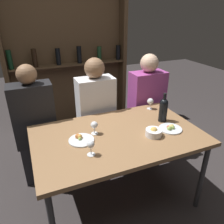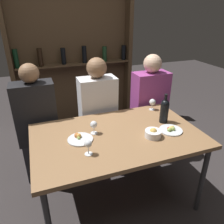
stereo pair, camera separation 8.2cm
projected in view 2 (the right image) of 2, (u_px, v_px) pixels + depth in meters
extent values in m
plane|color=#332D2D|center=(117.00, 197.00, 2.18)|extent=(10.00, 10.00, 0.00)
cube|color=olive|center=(117.00, 136.00, 1.87)|extent=(1.42, 0.88, 0.04)
cylinder|color=#2D2D30|center=(202.00, 180.00, 1.91)|extent=(0.04, 0.04, 0.70)
cylinder|color=#2D2D30|center=(41.00, 160.00, 2.15)|extent=(0.04, 0.04, 0.70)
cylinder|color=#2D2D30|center=(157.00, 136.00, 2.55)|extent=(0.04, 0.04, 0.70)
cube|color=#4C3823|center=(73.00, 54.00, 3.30)|extent=(1.75, 0.02, 2.16)
cube|color=#4C3823|center=(10.00, 60.00, 2.94)|extent=(0.06, 0.18, 2.16)
cube|color=#4C3823|center=(128.00, 52.00, 3.48)|extent=(0.06, 0.18, 2.16)
cube|color=#4C3823|center=(75.00, 64.00, 3.26)|extent=(1.67, 0.18, 0.02)
cylinder|color=black|center=(16.00, 59.00, 2.96)|extent=(0.07, 0.07, 0.25)
cylinder|color=black|center=(40.00, 57.00, 3.05)|extent=(0.07, 0.07, 0.25)
cylinder|color=black|center=(63.00, 56.00, 3.16)|extent=(0.07, 0.07, 0.23)
cylinder|color=black|center=(84.00, 54.00, 3.25)|extent=(0.07, 0.07, 0.25)
cylinder|color=#19381E|center=(105.00, 54.00, 3.35)|extent=(0.07, 0.07, 0.22)
cylinder|color=black|center=(124.00, 52.00, 3.45)|extent=(0.07, 0.07, 0.22)
cylinder|color=black|center=(164.00, 113.00, 2.02)|extent=(0.08, 0.08, 0.19)
sphere|color=black|center=(165.00, 104.00, 1.98)|extent=(0.08, 0.08, 0.08)
cylinder|color=black|center=(166.00, 100.00, 1.96)|extent=(0.03, 0.03, 0.08)
cylinder|color=black|center=(166.00, 95.00, 1.94)|extent=(0.03, 0.03, 0.01)
cylinder|color=silver|center=(89.00, 154.00, 1.61)|extent=(0.06, 0.06, 0.00)
cylinder|color=silver|center=(88.00, 150.00, 1.59)|extent=(0.01, 0.01, 0.07)
sphere|color=silver|center=(88.00, 144.00, 1.57)|extent=(0.06, 0.06, 0.06)
cylinder|color=silver|center=(94.00, 133.00, 1.87)|extent=(0.06, 0.06, 0.00)
cylinder|color=silver|center=(94.00, 130.00, 1.86)|extent=(0.01, 0.01, 0.07)
sphere|color=silver|center=(94.00, 124.00, 1.84)|extent=(0.06, 0.06, 0.06)
cylinder|color=silver|center=(152.00, 109.00, 2.31)|extent=(0.06, 0.06, 0.00)
cylinder|color=silver|center=(152.00, 106.00, 2.30)|extent=(0.01, 0.01, 0.06)
sphere|color=silver|center=(152.00, 102.00, 2.27)|extent=(0.07, 0.07, 0.07)
cylinder|color=silver|center=(80.00, 139.00, 1.78)|extent=(0.21, 0.21, 0.01)
sphere|color=#C67038|center=(77.00, 135.00, 1.79)|extent=(0.04, 0.04, 0.04)
sphere|color=#99B256|center=(79.00, 138.00, 1.77)|extent=(0.03, 0.03, 0.03)
sphere|color=gold|center=(79.00, 136.00, 1.79)|extent=(0.03, 0.03, 0.03)
sphere|color=gold|center=(79.00, 136.00, 1.79)|extent=(0.04, 0.04, 0.04)
cylinder|color=silver|center=(171.00, 130.00, 1.91)|extent=(0.20, 0.20, 0.01)
sphere|color=#B74C3D|center=(169.00, 128.00, 1.91)|extent=(0.03, 0.03, 0.03)
sphere|color=#E5BC66|center=(171.00, 128.00, 1.90)|extent=(0.04, 0.04, 0.04)
sphere|color=gold|center=(173.00, 128.00, 1.92)|extent=(0.03, 0.03, 0.03)
sphere|color=#99B256|center=(169.00, 130.00, 1.88)|extent=(0.04, 0.04, 0.04)
sphere|color=#99B256|center=(173.00, 129.00, 1.90)|extent=(0.04, 0.04, 0.04)
cylinder|color=white|center=(153.00, 134.00, 1.81)|extent=(0.14, 0.14, 0.06)
sphere|color=gold|center=(153.00, 132.00, 1.80)|extent=(0.06, 0.06, 0.06)
cube|color=#26262B|center=(43.00, 157.00, 2.40)|extent=(0.36, 0.22, 0.45)
cube|color=black|center=(36.00, 113.00, 2.17)|extent=(0.40, 0.22, 0.63)
sphere|color=#8C6647|center=(29.00, 73.00, 1.99)|extent=(0.18, 0.18, 0.18)
cube|color=#26262B|center=(99.00, 146.00, 2.60)|extent=(0.35, 0.22, 0.45)
cube|color=white|center=(98.00, 105.00, 2.37)|extent=(0.39, 0.22, 0.61)
sphere|color=#8C6647|center=(97.00, 68.00, 2.19)|extent=(0.21, 0.21, 0.21)
cube|color=#26262B|center=(147.00, 136.00, 2.80)|extent=(0.36, 0.22, 0.45)
cube|color=#9E3F8C|center=(150.00, 98.00, 2.57)|extent=(0.40, 0.22, 0.61)
sphere|color=beige|center=(153.00, 64.00, 2.40)|extent=(0.20, 0.20, 0.20)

